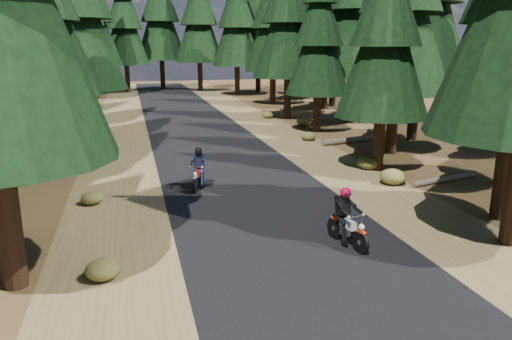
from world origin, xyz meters
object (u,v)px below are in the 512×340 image
Objects in this scene: log_near at (358,139)px; rider_lead at (347,227)px; rider_follow at (198,175)px; log_far at (446,179)px.

rider_lead is at bearing -131.49° from log_near.
rider_lead is at bearing 136.05° from rider_follow.
log_near is 2.61× the size of rider_lead.
rider_follow is (-9.65, -6.85, 0.35)m from log_near.
log_near reaches higher than log_far.
rider_follow reaches higher than log_far.
log_far is 8.02m from rider_lead.
rider_lead is 7.00m from rider_follow.
log_near is 1.38× the size of log_far.
log_near is 14.71m from rider_lead.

